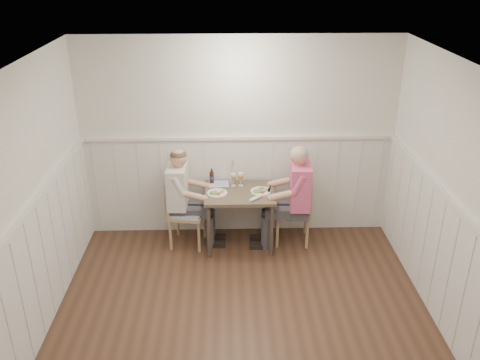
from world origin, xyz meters
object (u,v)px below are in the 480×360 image
Objects in this scene: diner_cream at (182,205)px; beer_bottle at (212,177)px; chair_right at (297,206)px; grass_vase at (231,172)px; man_in_pink at (296,205)px; chair_left at (183,209)px; dining_table at (240,199)px.

diner_cream reaches higher than beer_bottle.
grass_vase reaches higher than chair_right.
diner_cream reaches higher than chair_right.
chair_right is at bearing 71.63° from man_in_pink.
man_in_pink is (1.42, -0.09, 0.09)m from chair_left.
man_in_pink is at bearing -19.95° from grass_vase.
chair_left is 2.41× the size of grass_vase.
dining_table is at bearing -37.43° from beer_bottle.
diner_cream is at bearing -162.53° from grass_vase.
diner_cream is 6.58× the size of beer_bottle.
chair_left is at bearing 176.35° from man_in_pink.
beer_bottle is at bearing 31.77° from chair_left.
grass_vase is (-0.84, 0.17, 0.41)m from chair_right.
chair_left is (-1.46, -0.03, -0.02)m from chair_right.
dining_table is 0.48m from beer_bottle.
dining_table is at bearing -2.90° from chair_left.
man_in_pink is at bearing -3.65° from chair_left.
beer_bottle is (0.37, 0.23, 0.35)m from chair_left.
chair_right is at bearing -11.51° from grass_vase.
man_in_pink is (-0.04, -0.12, 0.08)m from chair_right.
chair_right is 2.49× the size of grass_vase.
diner_cream is at bearing 159.99° from chair_left.
man_in_pink reaches higher than chair_right.
grass_vase reaches higher than dining_table.
man_in_pink reaches higher than grass_vase.
diner_cream reaches higher than dining_table.
dining_table is 0.76m from chair_right.
diner_cream is (-1.43, 0.09, -0.03)m from man_in_pink.
beer_bottle is (0.38, 0.23, 0.28)m from diner_cream.
chair_right is 0.70× the size of diner_cream.
diner_cream is at bearing 176.26° from man_in_pink.
chair_left is at bearing -20.01° from diner_cream.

